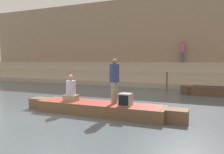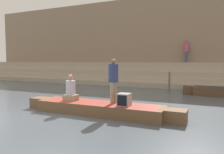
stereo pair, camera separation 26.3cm
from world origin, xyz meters
The scene contains 9 objects.
ground_plane centered at (0.00, 0.00, 0.00)m, with size 120.00×120.00×0.00m, color #4C5660.
ghat_steps centered at (0.00, 11.16, 0.70)m, with size 36.00×2.91×1.90m.
back_wall centered at (0.00, 12.82, 3.77)m, with size 34.20×1.28×7.60m.
rowboat_main centered at (1.76, 0.65, 0.23)m, with size 6.38×1.28×0.43m.
person_standing centered at (2.31, 0.77, 1.38)m, with size 0.37×0.37×1.66m.
person_rowing centered at (0.51, 0.60, 0.84)m, with size 0.52×0.41×1.04m.
tv_set centered at (2.83, 0.54, 0.65)m, with size 0.43×0.44×0.44m.
mooring_post centered at (3.17, 7.68, 0.66)m, with size 0.12×0.12×1.31m, color brown.
person_on_steps centered at (3.72, 11.93, 2.94)m, with size 0.34×0.34×1.79m.
Camera 2 is at (5.61, -6.58, 2.01)m, focal length 35.00 mm.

